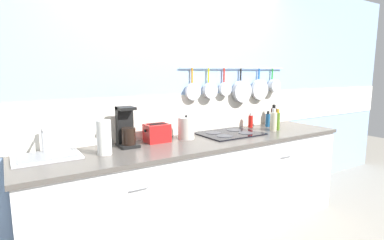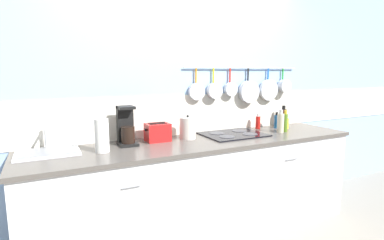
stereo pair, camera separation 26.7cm
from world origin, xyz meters
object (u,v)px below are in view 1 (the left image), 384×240
(bottle_vinegar, at_px, (277,122))
(bottle_olive_oil, at_px, (274,116))
(coffee_maker, at_px, (126,130))
(bottle_dish_soap, at_px, (277,121))
(bottle_sesame_oil, at_px, (251,121))
(paper_towel_roll, at_px, (104,137))
(toaster, at_px, (157,133))
(bottle_cooking_wine, at_px, (274,121))
(kettle, at_px, (186,128))
(bottle_hot_sauce, at_px, (268,120))

(bottle_vinegar, bearing_deg, bottle_olive_oil, 57.83)
(coffee_maker, height_order, bottle_olive_oil, coffee_maker)
(bottle_dish_soap, bearing_deg, bottle_sesame_oil, 119.10)
(bottle_dish_soap, xyz_separation_m, bottle_vinegar, (0.13, 0.13, -0.04))
(paper_towel_roll, height_order, toaster, paper_towel_roll)
(bottle_cooking_wine, xyz_separation_m, bottle_vinegar, (0.21, 0.14, -0.04))
(bottle_cooking_wine, relative_size, bottle_vinegar, 1.71)
(bottle_dish_soap, xyz_separation_m, bottle_olive_oil, (0.21, 0.25, 0.01))
(kettle, bearing_deg, bottle_hot_sauce, 2.11)
(bottle_dish_soap, distance_m, bottle_olive_oil, 0.33)
(paper_towel_roll, distance_m, kettle, 0.82)
(bottle_hot_sauce, bearing_deg, bottle_cooking_wine, -123.09)
(toaster, xyz_separation_m, kettle, (0.29, -0.03, 0.02))
(bottle_vinegar, xyz_separation_m, bottle_olive_oil, (0.08, 0.12, 0.04))
(toaster, relative_size, bottle_olive_oil, 0.94)
(paper_towel_roll, relative_size, bottle_dish_soap, 1.15)
(coffee_maker, distance_m, bottle_dish_soap, 1.65)
(coffee_maker, height_order, bottle_hot_sauce, coffee_maker)
(kettle, xyz_separation_m, bottle_cooking_wine, (0.99, -0.17, 0.00))
(kettle, height_order, bottle_cooking_wine, bottle_cooking_wine)
(paper_towel_roll, distance_m, bottle_sesame_oil, 1.75)
(toaster, distance_m, bottle_olive_oil, 1.57)
(paper_towel_roll, bearing_deg, bottle_cooking_wine, -1.27)
(coffee_maker, height_order, bottle_sesame_oil, coffee_maker)
(kettle, height_order, bottle_hot_sauce, kettle)
(bottle_vinegar, bearing_deg, bottle_cooking_wine, -146.56)
(bottle_sesame_oil, height_order, bottle_cooking_wine, bottle_cooking_wine)
(coffee_maker, relative_size, bottle_sesame_oil, 1.99)
(kettle, xyz_separation_m, bottle_sesame_oil, (0.92, 0.10, -0.03))
(kettle, distance_m, bottle_cooking_wine, 1.01)
(toaster, bearing_deg, bottle_cooking_wine, -8.96)
(paper_towel_roll, bearing_deg, bottle_dish_soap, -0.90)
(bottle_sesame_oil, xyz_separation_m, bottle_cooking_wine, (0.07, -0.27, 0.03))
(coffee_maker, relative_size, bottle_hot_sauce, 1.88)
(kettle, bearing_deg, bottle_olive_oil, 4.11)
(paper_towel_roll, height_order, bottle_olive_oil, paper_towel_roll)
(kettle, relative_size, bottle_dish_soap, 0.99)
(bottle_hot_sauce, height_order, bottle_olive_oil, bottle_olive_oil)
(kettle, height_order, bottle_sesame_oil, kettle)
(bottle_cooking_wine, bearing_deg, coffee_maker, 172.73)
(paper_towel_roll, xyz_separation_m, coffee_maker, (0.24, 0.16, 0.01))
(paper_towel_roll, distance_m, toaster, 0.55)
(kettle, distance_m, bottle_hot_sauce, 1.13)
(bottle_olive_oil, bearing_deg, bottle_cooking_wine, -137.53)
(paper_towel_roll, distance_m, bottle_vinegar, 2.02)
(paper_towel_roll, height_order, bottle_cooking_wine, paper_towel_roll)
(bottle_hot_sauce, bearing_deg, paper_towel_roll, -174.98)
(paper_towel_roll, xyz_separation_m, bottle_dish_soap, (1.88, -0.03, -0.03))
(bottle_olive_oil, bearing_deg, coffee_maker, -178.14)
(bottle_sesame_oil, height_order, bottle_hot_sauce, bottle_hot_sauce)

